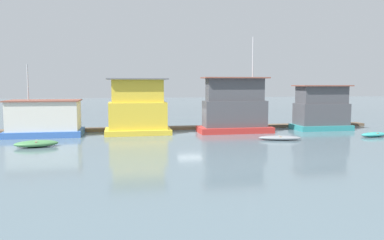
% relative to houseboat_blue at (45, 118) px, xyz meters
% --- Properties ---
extents(ground_plane, '(200.00, 200.00, 0.00)m').
position_rel_houseboat_blue_xyz_m(ground_plane, '(13.80, -0.59, -1.63)').
color(ground_plane, slate).
extents(dock_walkway, '(42.40, 1.51, 0.30)m').
position_rel_houseboat_blue_xyz_m(dock_walkway, '(13.80, 2.82, -1.48)').
color(dock_walkway, brown).
rests_on(dock_walkway, ground_plane).
extents(houseboat_blue, '(6.86, 4.10, 6.68)m').
position_rel_houseboat_blue_xyz_m(houseboat_blue, '(0.00, 0.00, 0.00)').
color(houseboat_blue, '#3866B7').
rests_on(houseboat_blue, ground_plane).
extents(houseboat_yellow, '(6.31, 3.98, 5.41)m').
position_rel_houseboat_blue_xyz_m(houseboat_yellow, '(8.66, -0.09, 0.79)').
color(houseboat_yellow, gold).
rests_on(houseboat_yellow, ground_plane).
extents(houseboat_red, '(7.37, 3.24, 9.57)m').
position_rel_houseboat_blue_xyz_m(houseboat_red, '(18.33, -0.78, 0.74)').
color(houseboat_red, red).
rests_on(houseboat_red, ground_plane).
extents(houseboat_teal, '(5.85, 3.37, 4.75)m').
position_rel_houseboat_blue_xyz_m(houseboat_teal, '(28.13, -0.24, 0.57)').
color(houseboat_teal, teal).
rests_on(houseboat_teal, ground_plane).
extents(dinghy_green, '(3.44, 1.98, 0.52)m').
position_rel_houseboat_blue_xyz_m(dinghy_green, '(0.60, -6.60, -1.37)').
color(dinghy_green, '#47844C').
rests_on(dinghy_green, ground_plane).
extents(dinghy_grey, '(3.81, 1.98, 0.39)m').
position_rel_houseboat_blue_xyz_m(dinghy_grey, '(20.63, -6.67, -1.44)').
color(dinghy_grey, gray).
rests_on(dinghy_grey, ground_plane).
extents(dinghy_teal, '(3.00, 1.59, 0.41)m').
position_rel_houseboat_blue_xyz_m(dinghy_teal, '(30.14, -6.23, -1.43)').
color(dinghy_teal, teal).
rests_on(dinghy_teal, ground_plane).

